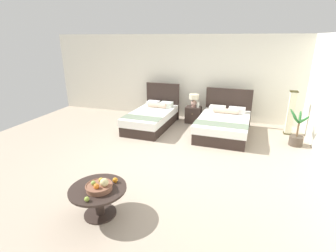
{
  "coord_description": "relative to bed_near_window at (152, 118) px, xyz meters",
  "views": [
    {
      "loc": [
        1.59,
        -4.93,
        2.62
      ],
      "look_at": [
        -0.12,
        0.57,
        0.6
      ],
      "focal_mm": 27.02,
      "sensor_mm": 36.0,
      "label": 1
    }
  ],
  "objects": [
    {
      "name": "loose_apple",
      "position": [
        0.72,
        -4.44,
        0.22
      ],
      "size": [
        0.07,
        0.07,
        0.07
      ],
      "color": "#90AA40",
      "rests_on": "coffee_table"
    },
    {
      "name": "floor_lamp_corner",
      "position": [
        3.94,
        0.59,
        0.33
      ],
      "size": [
        0.21,
        0.21,
        1.25
      ],
      "color": "#2F2C10",
      "rests_on": "ground"
    },
    {
      "name": "table_lamp",
      "position": [
        1.13,
        0.8,
        0.49
      ],
      "size": [
        0.31,
        0.31,
        0.4
      ],
      "color": "tan",
      "rests_on": "nightstand"
    },
    {
      "name": "potted_palm",
      "position": [
        4.02,
        -0.25,
        -0.06
      ],
      "size": [
        0.47,
        0.52,
        0.93
      ],
      "color": "#4B3F34",
      "rests_on": "ground"
    },
    {
      "name": "fruit_bowl",
      "position": [
        0.74,
        -4.14,
        0.25
      ],
      "size": [
        0.4,
        0.4,
        0.19
      ],
      "color": "brown",
      "rests_on": "coffee_table"
    },
    {
      "name": "bed_near_corner",
      "position": [
        2.17,
        -0.0,
        0.0
      ],
      "size": [
        1.46,
        2.08,
        1.15
      ],
      "color": "#30241F",
      "rests_on": "ground"
    },
    {
      "name": "bed_near_window",
      "position": [
        0.0,
        0.0,
        0.0
      ],
      "size": [
        1.2,
        2.15,
        1.2
      ],
      "color": "#30241F",
      "rests_on": "ground"
    },
    {
      "name": "loose_orange",
      "position": [
        0.86,
        -3.89,
        0.23
      ],
      "size": [
        0.08,
        0.08,
        0.08
      ],
      "color": "orange",
      "rests_on": "coffee_table"
    },
    {
      "name": "vase",
      "position": [
        1.28,
        0.74,
        0.33
      ],
      "size": [
        0.09,
        0.09,
        0.19
      ],
      "color": "silver",
      "rests_on": "nightstand"
    },
    {
      "name": "nightstand",
      "position": [
        1.13,
        0.78,
        -0.03
      ],
      "size": [
        0.49,
        0.41,
        0.53
      ],
      "color": "#30241F",
      "rests_on": "ground"
    },
    {
      "name": "wall_back",
      "position": [
        1.08,
        1.38,
        1.07
      ],
      "size": [
        10.38,
        0.12,
        2.73
      ],
      "primitive_type": "cube",
      "color": "white",
      "rests_on": "ground"
    },
    {
      "name": "coffee_table",
      "position": [
        0.68,
        -4.11,
        0.05
      ],
      "size": [
        0.86,
        0.86,
        0.48
      ],
      "color": "#30241F",
      "rests_on": "ground"
    },
    {
      "name": "ground_plane",
      "position": [
        1.08,
        -2.01,
        -0.3
      ],
      "size": [
        10.38,
        10.38,
        0.02
      ],
      "primitive_type": "cube",
      "color": "tan"
    }
  ]
}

